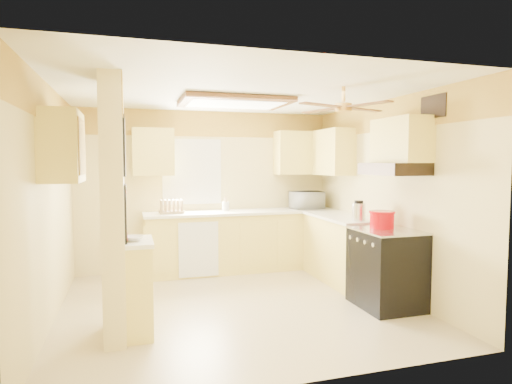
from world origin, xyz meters
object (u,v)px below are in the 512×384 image
object	(u,v)px
microwave	(307,200)
kettle	(359,211)
bowl	(134,238)
dutch_oven	(382,219)
stove	(386,268)

from	to	relation	value
microwave	kettle	xyz separation A→B (m)	(0.06, -1.54, -0.02)
microwave	bowl	bearing A→B (deg)	39.31
bowl	kettle	bearing A→B (deg)	12.91
bowl	dutch_oven	xyz separation A→B (m)	(2.85, 0.17, 0.05)
dutch_oven	kettle	distance (m)	0.48
stove	kettle	size ratio (longest dim) A/B	3.46
dutch_oven	kettle	size ratio (longest dim) A/B	1.15
dutch_oven	kettle	world-z (taller)	kettle
kettle	stove	bearing A→B (deg)	-87.48
stove	dutch_oven	size ratio (longest dim) A/B	3.00
kettle	dutch_oven	bearing A→B (deg)	-85.25
bowl	dutch_oven	bearing A→B (deg)	3.45
stove	kettle	distance (m)	0.85
stove	dutch_oven	bearing A→B (deg)	84.42
bowl	microwave	bearing A→B (deg)	38.48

